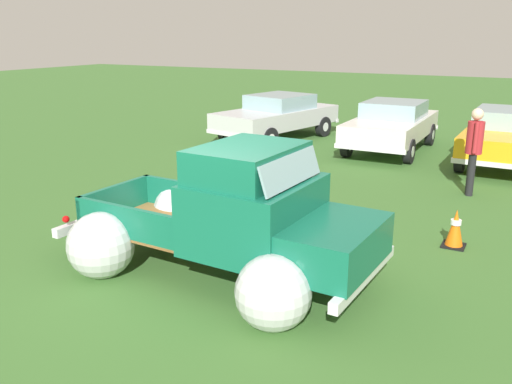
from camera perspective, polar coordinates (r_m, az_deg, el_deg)
The scene contains 7 objects.
ground_plane at distance 8.03m, azimuth -4.18°, elevation -8.26°, with size 80.00×80.00×0.00m, color #3D6B2D.
vintage_pickup_truck at distance 7.54m, azimuth -1.87°, elevation -3.68°, with size 4.71×2.96×1.96m.
show_car_0 at distance 17.71m, azimuth 2.24°, elevation 8.09°, with size 2.90×4.74×1.43m.
show_car_1 at distance 16.40m, azimuth 14.10°, elevation 6.94°, with size 1.94×4.36×1.43m.
show_car_2 at distance 15.68m, azimuth 24.71°, elevation 5.52°, with size 1.94×4.57×1.43m.
spectator_0 at distance 12.29m, azimuth 21.94°, elevation 4.54°, with size 0.40×0.54×1.85m.
lane_cone_0 at distance 9.34m, azimuth 20.22°, elevation -3.62°, with size 0.36×0.36×0.63m.
Camera 1 is at (3.91, -6.16, 3.35)m, focal length 38.06 mm.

